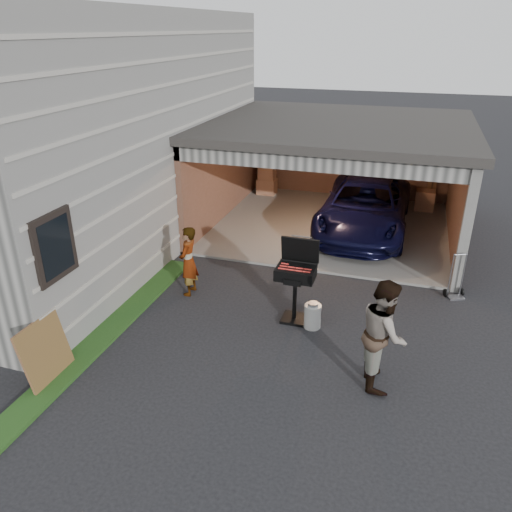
# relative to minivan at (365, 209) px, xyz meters

# --- Properties ---
(ground) EXTENTS (80.00, 80.00, 0.00)m
(ground) POSITION_rel_minivan_xyz_m (-1.63, -6.30, -0.67)
(ground) COLOR black
(ground) RESTS_ON ground
(house) EXTENTS (7.00, 11.00, 5.50)m
(house) POSITION_rel_minivan_xyz_m (-7.63, -2.30, 2.08)
(house) COLOR #474744
(house) RESTS_ON ground
(groundcover_strip) EXTENTS (0.50, 8.00, 0.06)m
(groundcover_strip) POSITION_rel_minivan_xyz_m (-3.88, -7.30, -0.64)
(groundcover_strip) COLOR #193814
(groundcover_strip) RESTS_ON ground
(garage) EXTENTS (6.80, 6.30, 2.90)m
(garage) POSITION_rel_minivan_xyz_m (-0.87, 0.49, 1.20)
(garage) COLOR #605E59
(garage) RESTS_ON ground
(minivan) EXTENTS (2.24, 4.83, 1.34)m
(minivan) POSITION_rel_minivan_xyz_m (0.00, 0.00, 0.00)
(minivan) COLOR black
(minivan) RESTS_ON ground
(woman) EXTENTS (0.38, 0.56, 1.49)m
(woman) POSITION_rel_minivan_xyz_m (-3.07, -4.55, 0.07)
(woman) COLOR #9AA4C2
(woman) RESTS_ON ground
(man) EXTENTS (0.83, 0.98, 1.78)m
(man) POSITION_rel_minivan_xyz_m (0.97, -6.28, 0.22)
(man) COLOR #3F1B18
(man) RESTS_ON ground
(bbq_grill) EXTENTS (0.71, 0.63, 1.59)m
(bbq_grill) POSITION_rel_minivan_xyz_m (-0.73, -4.88, 0.28)
(bbq_grill) COLOR black
(bbq_grill) RESTS_ON ground
(propane_tank) EXTENTS (0.40, 0.40, 0.47)m
(propane_tank) POSITION_rel_minivan_xyz_m (-0.35, -5.06, -0.44)
(propane_tank) COLOR silver
(propane_tank) RESTS_ON ground
(plywood_panel) EXTENTS (0.26, 0.94, 1.03)m
(plywood_panel) POSITION_rel_minivan_xyz_m (-4.03, -7.80, -0.15)
(plywood_panel) COLOR brown
(plywood_panel) RESTS_ON ground
(hand_truck) EXTENTS (0.44, 0.41, 0.97)m
(hand_truck) POSITION_rel_minivan_xyz_m (2.24, -3.03, -0.48)
(hand_truck) COLOR gray
(hand_truck) RESTS_ON ground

